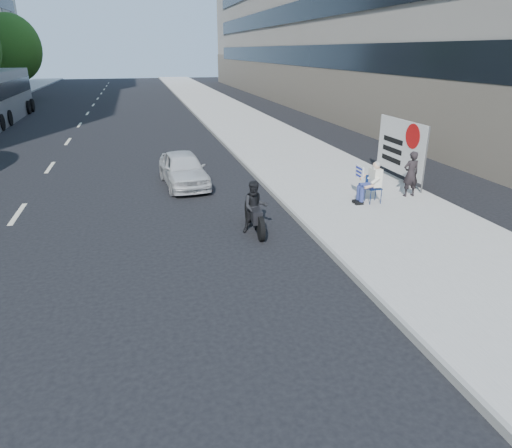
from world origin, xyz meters
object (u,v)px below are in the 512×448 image
object	(u,v)px
protest_banner	(401,147)
white_sedan_near	(183,169)
seated_protester	(371,180)
motorcycle	(255,209)
pedestrian_woman	(411,174)

from	to	relation	value
protest_banner	white_sedan_near	size ratio (longest dim) A/B	0.86
protest_banner	seated_protester	bearing A→B (deg)	-137.23
seated_protester	motorcycle	size ratio (longest dim) A/B	0.64
seated_protester	motorcycle	world-z (taller)	seated_protester
seated_protester	white_sedan_near	distance (m)	6.63
white_sedan_near	protest_banner	bearing A→B (deg)	-19.22
seated_protester	white_sedan_near	size ratio (longest dim) A/B	0.36
seated_protester	pedestrian_woman	world-z (taller)	pedestrian_woman
pedestrian_woman	motorcycle	bearing A→B (deg)	13.67
seated_protester	motorcycle	bearing A→B (deg)	-163.98
seated_protester	white_sedan_near	xyz separation A→B (m)	(-5.35, 3.91, -0.26)
pedestrian_woman	protest_banner	size ratio (longest dim) A/B	0.48
protest_banner	motorcycle	world-z (taller)	protest_banner
seated_protester	pedestrian_woman	bearing A→B (deg)	10.96
motorcycle	pedestrian_woman	bearing A→B (deg)	19.10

